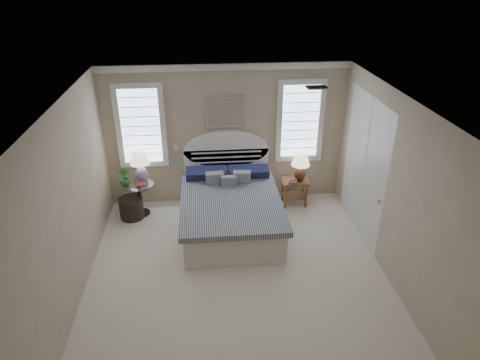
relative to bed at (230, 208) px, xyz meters
name	(u,v)px	position (x,y,z in m)	size (l,w,h in m)	color
floor	(238,279)	(0.00, -1.46, -0.39)	(4.50, 5.00, 0.01)	silver
ceiling	(237,105)	(0.00, -1.46, 2.31)	(4.50, 5.00, 0.01)	silver
wall_back	(226,136)	(0.00, 1.04, 0.96)	(4.50, 0.02, 2.70)	tan
wall_left	(68,209)	(-2.25, -1.46, 0.96)	(0.02, 5.00, 2.70)	tan
wall_right	(397,194)	(2.25, -1.46, 0.96)	(0.02, 5.00, 2.70)	tan
crown_molding	(225,67)	(0.00, 1.00, 2.25)	(4.50, 0.08, 0.12)	silver
hvac_vent	(317,87)	(1.20, -0.66, 2.29)	(0.30, 0.20, 0.02)	#B2B2B2
switch_plate	(176,147)	(-0.95, 1.03, 0.76)	(0.08, 0.01, 0.12)	silver
window_left	(141,126)	(-1.55, 1.02, 1.21)	(0.90, 0.06, 1.60)	#ACC0DA
window_right	(300,121)	(1.40, 1.02, 1.21)	(0.90, 0.06, 1.60)	#ACC0DA
painting	(226,112)	(0.00, 1.00, 1.43)	(0.74, 0.04, 0.58)	silver
closet_door	(364,167)	(2.23, -0.26, 0.81)	(0.02, 1.80, 2.40)	silver
bed	(230,208)	(0.00, 0.00, 0.00)	(1.72, 2.28, 1.47)	silver
side_table_left	(140,196)	(-1.65, 0.59, 0.00)	(0.56, 0.56, 0.63)	black
nightstand_right	(295,186)	(1.30, 0.69, 0.00)	(0.50, 0.40, 0.53)	brown
floor_pot	(132,208)	(-1.80, 0.48, -0.18)	(0.44, 0.44, 0.40)	black
lamp_left	(140,163)	(-1.60, 0.75, 0.61)	(0.47, 0.47, 0.59)	silver
lamp_right	(301,164)	(1.38, 0.65, 0.49)	(0.38, 0.38, 0.57)	black
potted_plant	(125,177)	(-1.87, 0.55, 0.42)	(0.19, 0.19, 0.35)	#36692A
books_left	(140,185)	(-1.60, 0.55, 0.26)	(0.22, 0.18, 0.03)	maroon
books_right	(293,182)	(1.23, 0.54, 0.19)	(0.18, 0.15, 0.09)	maroon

